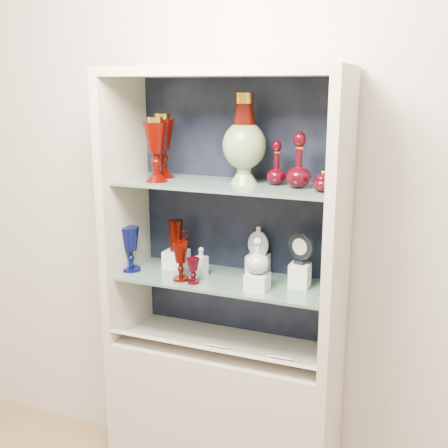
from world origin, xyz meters
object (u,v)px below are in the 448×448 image
at_px(clear_square_bottle, 201,262).
at_px(flat_flask, 258,240).
at_px(ruby_goblet_tall, 181,261).
at_px(lidded_bowl, 323,181).
at_px(ruby_decanter_b, 299,158).
at_px(ruby_pitcher, 176,236).
at_px(pedestal_lamp_left, 156,150).
at_px(enamel_urn, 244,139).
at_px(ruby_goblet_small, 193,271).
at_px(pedestal_lamp_right, 163,146).
at_px(clear_round_decanter, 258,257).
at_px(cameo_medallion, 301,248).
at_px(cobalt_goblet, 131,249).
at_px(ruby_decanter_a, 277,160).

xyz_separation_m(clear_square_bottle, flat_flask, (0.22, 0.11, 0.09)).
distance_m(ruby_goblet_tall, flat_flask, 0.35).
bearing_deg(lidded_bowl, flat_flask, 153.85).
bearing_deg(ruby_decanter_b, ruby_goblet_tall, -168.82).
bearing_deg(lidded_bowl, ruby_pitcher, 171.30).
height_order(pedestal_lamp_left, enamel_urn, enamel_urn).
xyz_separation_m(ruby_goblet_tall, flat_flask, (0.28, 0.19, 0.07)).
relative_size(ruby_decanter_b, ruby_goblet_small, 2.15).
height_order(pedestal_lamp_right, enamel_urn, enamel_urn).
distance_m(pedestal_lamp_left, clear_round_decanter, 0.62).
relative_size(ruby_decanter_b, ruby_pitcher, 1.65).
bearing_deg(enamel_urn, ruby_goblet_tall, -156.17).
height_order(lidded_bowl, ruby_pitcher, lidded_bowl).
distance_m(pedestal_lamp_right, cameo_medallion, 0.74).
xyz_separation_m(ruby_goblet_tall, clear_round_decanter, (0.34, 0.01, 0.06)).
xyz_separation_m(pedestal_lamp_left, ruby_goblet_small, (0.18, -0.03, -0.50)).
distance_m(pedestal_lamp_right, flat_flask, 0.59).
bearing_deg(flat_flask, cameo_medallion, -22.70).
distance_m(pedestal_lamp_right, ruby_goblet_small, 0.56).
distance_m(lidded_bowl, cobalt_goblet, 0.93).
bearing_deg(pedestal_lamp_right, clear_round_decanter, -13.48).
distance_m(cobalt_goblet, ruby_goblet_tall, 0.27).
xyz_separation_m(enamel_urn, clear_round_decanter, (0.10, -0.10, -0.46)).
bearing_deg(ruby_decanter_a, cameo_medallion, -8.90).
distance_m(pedestal_lamp_left, ruby_decanter_a, 0.51).
relative_size(ruby_pitcher, clear_square_bottle, 1.09).
xyz_separation_m(cobalt_goblet, flat_flask, (0.55, 0.16, 0.06)).
bearing_deg(clear_round_decanter, ruby_decanter_a, 73.46).
bearing_deg(ruby_goblet_small, flat_flask, 43.96).
bearing_deg(ruby_decanter_b, cameo_medallion, 46.45).
xyz_separation_m(pedestal_lamp_right, clear_square_bottle, (0.20, -0.04, -0.49)).
xyz_separation_m(ruby_goblet_small, flat_flask, (0.22, 0.21, 0.10)).
distance_m(pedestal_lamp_left, flat_flask, 0.59).
relative_size(lidded_bowl, ruby_pitcher, 0.60).
xyz_separation_m(clear_square_bottle, cameo_medallion, (0.44, 0.03, 0.10)).
relative_size(pedestal_lamp_left, ruby_goblet_tall, 1.59).
bearing_deg(cameo_medallion, flat_flask, 179.11).
height_order(pedestal_lamp_left, clear_round_decanter, pedestal_lamp_left).
height_order(ruby_decanter_a, clear_square_bottle, ruby_decanter_a).
height_order(ruby_decanter_a, cameo_medallion, ruby_decanter_a).
relative_size(flat_flask, cameo_medallion, 0.97).
xyz_separation_m(pedestal_lamp_right, clear_round_decanter, (0.48, -0.12, -0.42)).
relative_size(enamel_urn, clear_square_bottle, 2.80).
bearing_deg(ruby_pitcher, ruby_goblet_tall, -71.91).
relative_size(pedestal_lamp_left, cobalt_goblet, 1.33).
bearing_deg(cameo_medallion, enamel_urn, -158.85).
height_order(ruby_decanter_b, cobalt_goblet, ruby_decanter_b).
height_order(enamel_urn, ruby_decanter_a, enamel_urn).
xyz_separation_m(ruby_decanter_a, clear_square_bottle, (-0.32, -0.05, -0.46)).
bearing_deg(ruby_decanter_b, pedestal_lamp_left, -172.63).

